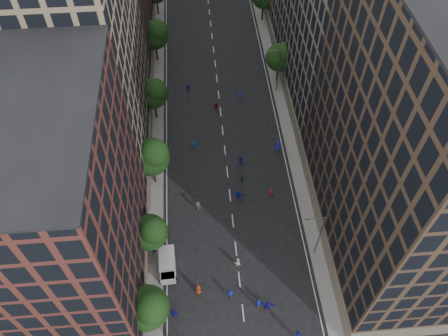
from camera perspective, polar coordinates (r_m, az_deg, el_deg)
name	(u,v)px	position (r m, az deg, el deg)	size (l,w,h in m)	color
ground	(221,114)	(77.20, -0.43, 7.11)	(240.00, 240.00, 0.00)	black
sidewalk_left	(153,89)	(82.94, -9.27, 10.19)	(4.00, 105.00, 0.15)	slate
sidewalk_right	(281,82)	(84.10, 7.49, 11.13)	(4.00, 105.00, 0.15)	slate
bldg_left_a	(62,216)	(49.24, -20.41, -5.85)	(14.00, 22.00, 30.00)	#562720
bldg_left_b	(84,58)	(63.98, -17.87, 13.53)	(14.00, 26.00, 34.00)	#8A755A
bldg_right_a	(410,146)	(52.24, 23.08, 2.70)	(14.00, 30.00, 36.00)	#463325
bldg_right_b	(341,11)	(73.60, 15.03, 19.17)	(14.00, 28.00, 33.00)	#696157
tree_left_0	(148,308)	(52.13, -9.87, -17.52)	(5.20, 5.20, 8.83)	black
tree_left_1	(150,232)	(56.86, -9.58, -8.22)	(4.80, 4.80, 8.21)	black
tree_left_2	(152,156)	(63.16, -9.43, 1.56)	(5.60, 5.60, 9.45)	black
tree_left_3	(154,93)	(73.35, -9.18, 9.68)	(5.00, 5.00, 8.58)	black
tree_left_4	(155,34)	(85.80, -9.01, 16.93)	(5.40, 5.40, 9.08)	black
tree_right_a	(281,56)	(80.80, 7.43, 14.28)	(5.00, 5.00, 8.39)	black
streetlamp_near	(319,234)	(57.67, 12.25, -8.40)	(2.64, 0.22, 9.06)	#595B60
streetlamp_far	(277,69)	(78.69, 6.99, 12.73)	(2.64, 0.22, 9.06)	#595B60
cargo_van	(167,264)	(59.17, -7.40, -12.35)	(2.33, 4.73, 2.48)	#B7B7B9
skater_1	(258,303)	(57.11, 4.51, -17.22)	(0.71, 0.46, 1.94)	#151CAE
skater_2	(297,335)	(56.36, 9.51, -20.68)	(0.94, 0.74, 1.94)	navy
skater_3	(230,294)	(57.54, 0.85, -16.17)	(1.07, 0.61, 1.65)	navy
skater_4	(174,314)	(56.85, -6.49, -18.41)	(1.10, 0.46, 1.88)	#121293
skater_5	(268,306)	(57.14, 5.73, -17.46)	(1.74, 0.55, 1.88)	#1815AA
skater_6	(198,289)	(57.75, -3.36, -15.54)	(0.93, 0.60, 1.90)	maroon
skater_7	(271,192)	(65.59, 6.19, -3.16)	(0.60, 0.39, 1.64)	#A71B36
skater_8	(237,262)	(59.31, 1.77, -12.22)	(0.86, 0.67, 1.77)	silver
skater_9	(198,206)	(63.79, -3.43, -5.00)	(1.20, 0.69, 1.86)	#444248
skater_10	(242,179)	(66.75, 2.33, -1.49)	(0.90, 0.37, 1.54)	#1C5F36
skater_11	(239,195)	(64.75, 1.94, -3.59)	(1.78, 0.57, 1.92)	#1620BA
skater_12	(277,146)	(71.28, 6.99, 2.88)	(0.93, 0.61, 1.90)	#1722BC
skater_13	(193,145)	(71.16, -4.01, 2.99)	(0.62, 0.41, 1.71)	#144FA8
skater_14	(240,161)	(68.88, 2.13, 0.98)	(0.87, 0.68, 1.80)	#122299
skater_15	(240,96)	(79.46, 2.11, 9.42)	(1.02, 0.59, 1.59)	#1738BE
skater_16	(188,88)	(81.08, -4.68, 10.32)	(0.96, 0.40, 1.64)	#1D14A3
skater_17	(216,106)	(77.30, -1.04, 8.04)	(1.55, 0.50, 1.68)	maroon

